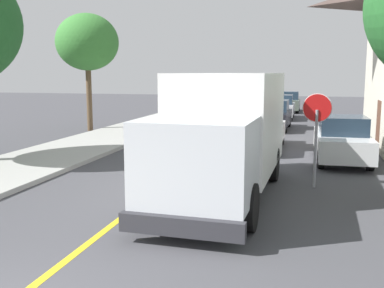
{
  "coord_description": "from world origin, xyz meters",
  "views": [
    {
      "loc": [
        3.94,
        -4.36,
        3.21
      ],
      "look_at": [
        1.1,
        6.74,
        1.4
      ],
      "focal_mm": 42.28,
      "sensor_mm": 36.0,
      "label": 1
    }
  ],
  "objects_px": {
    "parked_car_mid": "(273,115)",
    "street_tree_down_block": "(87,43)",
    "parked_car_near": "(261,130)",
    "parked_car_far": "(281,107)",
    "parked_van_across": "(342,140)",
    "box_truck": "(225,129)",
    "parked_car_furthest": "(288,102)",
    "stop_sign": "(317,122)"
  },
  "relations": [
    {
      "from": "parked_car_near",
      "to": "stop_sign",
      "type": "bearing_deg",
      "value": -70.85
    },
    {
      "from": "parked_car_furthest",
      "to": "stop_sign",
      "type": "relative_size",
      "value": 1.66
    },
    {
      "from": "box_truck",
      "to": "parked_car_far",
      "type": "height_order",
      "value": "box_truck"
    },
    {
      "from": "parked_car_near",
      "to": "street_tree_down_block",
      "type": "bearing_deg",
      "value": 159.22
    },
    {
      "from": "box_truck",
      "to": "parked_car_far",
      "type": "relative_size",
      "value": 1.65
    },
    {
      "from": "parked_car_far",
      "to": "parked_van_across",
      "type": "bearing_deg",
      "value": -78.63
    },
    {
      "from": "parked_van_across",
      "to": "parked_car_far",
      "type": "bearing_deg",
      "value": 101.37
    },
    {
      "from": "parked_car_mid",
      "to": "parked_car_far",
      "type": "xyz_separation_m",
      "value": [
        0.05,
        6.23,
        0.0
      ]
    },
    {
      "from": "parked_car_furthest",
      "to": "street_tree_down_block",
      "type": "xyz_separation_m",
      "value": [
        -10.19,
        -15.46,
        4.04
      ]
    },
    {
      "from": "parked_car_furthest",
      "to": "parked_van_across",
      "type": "height_order",
      "value": "same"
    },
    {
      "from": "parked_car_far",
      "to": "parked_car_furthest",
      "type": "bearing_deg",
      "value": 87.25
    },
    {
      "from": "parked_car_far",
      "to": "box_truck",
      "type": "bearing_deg",
      "value": -90.59
    },
    {
      "from": "box_truck",
      "to": "parked_car_furthest",
      "type": "distance_m",
      "value": 26.87
    },
    {
      "from": "parked_car_near",
      "to": "parked_car_far",
      "type": "xyz_separation_m",
      "value": [
        0.06,
        13.28,
        0.0
      ]
    },
    {
      "from": "parked_car_mid",
      "to": "parked_car_far",
      "type": "relative_size",
      "value": 1.01
    },
    {
      "from": "parked_van_across",
      "to": "street_tree_down_block",
      "type": "bearing_deg",
      "value": 155.83
    },
    {
      "from": "parked_car_furthest",
      "to": "parked_car_far",
      "type": "bearing_deg",
      "value": -92.75
    },
    {
      "from": "stop_sign",
      "to": "street_tree_down_block",
      "type": "relative_size",
      "value": 0.41
    },
    {
      "from": "parked_car_furthest",
      "to": "parked_car_near",
      "type": "bearing_deg",
      "value": -91.03
    },
    {
      "from": "parked_car_mid",
      "to": "parked_car_far",
      "type": "height_order",
      "value": "same"
    },
    {
      "from": "box_truck",
      "to": "parked_car_near",
      "type": "xyz_separation_m",
      "value": [
        0.15,
        7.66,
        -0.97
      ]
    },
    {
      "from": "parked_van_across",
      "to": "street_tree_down_block",
      "type": "height_order",
      "value": "street_tree_down_block"
    },
    {
      "from": "parked_car_near",
      "to": "parked_car_furthest",
      "type": "relative_size",
      "value": 1.0
    },
    {
      "from": "parked_car_mid",
      "to": "street_tree_down_block",
      "type": "distance_m",
      "value": 11.15
    },
    {
      "from": "box_truck",
      "to": "parked_car_far",
      "type": "distance_m",
      "value": 20.96
    },
    {
      "from": "parked_car_furthest",
      "to": "parked_van_across",
      "type": "xyz_separation_m",
      "value": [
        2.81,
        -21.29,
        0.0
      ]
    },
    {
      "from": "parked_car_near",
      "to": "street_tree_down_block",
      "type": "xyz_separation_m",
      "value": [
        -9.84,
        3.74,
        4.04
      ]
    },
    {
      "from": "parked_car_near",
      "to": "parked_car_mid",
      "type": "distance_m",
      "value": 7.04
    },
    {
      "from": "parked_car_near",
      "to": "parked_van_across",
      "type": "bearing_deg",
      "value": -33.62
    },
    {
      "from": "parked_car_furthest",
      "to": "parked_van_across",
      "type": "relative_size",
      "value": 0.99
    },
    {
      "from": "parked_car_mid",
      "to": "parked_van_across",
      "type": "height_order",
      "value": "same"
    },
    {
      "from": "parked_car_mid",
      "to": "stop_sign",
      "type": "xyz_separation_m",
      "value": [
        2.14,
        -13.25,
        1.06
      ]
    },
    {
      "from": "box_truck",
      "to": "parked_car_mid",
      "type": "height_order",
      "value": "box_truck"
    },
    {
      "from": "parked_car_far",
      "to": "street_tree_down_block",
      "type": "xyz_separation_m",
      "value": [
        -9.9,
        -9.54,
        4.04
      ]
    },
    {
      "from": "parked_car_near",
      "to": "parked_car_far",
      "type": "relative_size",
      "value": 1.0
    },
    {
      "from": "parked_van_across",
      "to": "street_tree_down_block",
      "type": "relative_size",
      "value": 0.7
    },
    {
      "from": "parked_car_mid",
      "to": "street_tree_down_block",
      "type": "bearing_deg",
      "value": -161.44
    },
    {
      "from": "street_tree_down_block",
      "to": "parked_van_across",
      "type": "bearing_deg",
      "value": -24.17
    },
    {
      "from": "street_tree_down_block",
      "to": "parked_car_far",
      "type": "bearing_deg",
      "value": 43.92
    },
    {
      "from": "parked_car_far",
      "to": "parked_car_furthest",
      "type": "xyz_separation_m",
      "value": [
        0.28,
        5.92,
        0.0
      ]
    },
    {
      "from": "parked_van_across",
      "to": "street_tree_down_block",
      "type": "xyz_separation_m",
      "value": [
        -13.0,
        5.83,
        4.04
      ]
    },
    {
      "from": "box_truck",
      "to": "stop_sign",
      "type": "relative_size",
      "value": 2.74
    }
  ]
}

